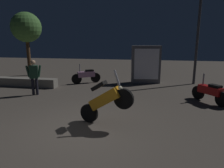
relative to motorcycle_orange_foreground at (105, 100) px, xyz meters
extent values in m
plane|color=#4C443D|center=(-0.56, -0.40, -0.74)|extent=(40.00, 40.00, 0.00)
cylinder|color=black|center=(-0.53, 0.15, -0.46)|extent=(0.57, 0.25, 0.56)
cylinder|color=black|center=(0.53, -0.15, 0.12)|extent=(0.57, 0.25, 0.56)
cube|color=orange|center=(0.00, 0.00, 0.06)|extent=(1.01, 0.55, 0.76)
cube|color=black|center=(-0.19, 0.05, 0.40)|extent=(0.47, 0.34, 0.32)
cylinder|color=gray|center=(0.34, -0.09, 0.66)|extent=(0.21, 0.11, 0.44)
sphere|color=#F2EABF|center=(0.44, -0.12, 0.40)|extent=(0.12, 0.12, 0.12)
cylinder|color=black|center=(-1.84, 5.74, -0.46)|extent=(0.52, 0.39, 0.56)
cylinder|color=black|center=(-2.76, 5.14, -0.46)|extent=(0.52, 0.39, 0.56)
cube|color=#C68CB7|center=(-2.30, 5.44, -0.23)|extent=(0.96, 0.77, 0.30)
cube|color=black|center=(-2.13, 5.55, -0.03)|extent=(0.50, 0.44, 0.10)
cylinder|color=gray|center=(-2.59, 5.25, 0.14)|extent=(0.08, 0.08, 0.45)
sphere|color=#F2EABF|center=(-2.68, 5.19, -0.18)|extent=(0.12, 0.12, 0.12)
cylinder|color=black|center=(3.84, 2.36, -0.46)|extent=(0.41, 0.51, 0.56)
cylinder|color=black|center=(3.19, 3.25, -0.46)|extent=(0.41, 0.51, 0.56)
cube|color=#B71414|center=(3.52, 2.80, -0.23)|extent=(0.80, 0.94, 0.30)
cube|color=black|center=(3.63, 2.64, -0.03)|extent=(0.45, 0.50, 0.10)
cylinder|color=gray|center=(3.31, 3.09, 0.14)|extent=(0.08, 0.08, 0.45)
sphere|color=#F2EABF|center=(3.25, 3.17, -0.18)|extent=(0.12, 0.12, 0.12)
cylinder|color=black|center=(-3.71, 2.67, -0.37)|extent=(0.12, 0.12, 0.76)
cylinder|color=black|center=(-3.85, 2.61, -0.37)|extent=(0.12, 0.12, 0.76)
cube|color=#1E3F2D|center=(-3.78, 2.64, 0.29)|extent=(0.43, 0.36, 0.56)
sphere|color=tan|center=(-3.78, 2.64, 0.71)|extent=(0.21, 0.21, 0.21)
cylinder|color=#1E3F2D|center=(-3.56, 2.74, 0.32)|extent=(0.20, 0.15, 0.51)
cylinder|color=#1E3F2D|center=(-4.00, 2.54, 0.32)|extent=(0.20, 0.15, 0.51)
cylinder|color=#38383D|center=(3.64, 6.35, 1.51)|extent=(0.14, 0.14, 4.52)
cylinder|color=#4C331E|center=(-6.95, 7.27, 0.52)|extent=(0.24, 0.24, 2.53)
sphere|color=#477A38|center=(-6.95, 7.27, 2.47)|extent=(1.97, 1.97, 1.97)
cube|color=#595960|center=(0.98, 6.16, 0.31)|extent=(1.66, 0.75, 2.10)
cube|color=white|center=(1.02, 5.89, 0.36)|extent=(1.33, 0.25, 1.68)
cube|color=gray|center=(-5.39, 4.06, -0.52)|extent=(3.81, 0.50, 0.45)
camera|label=1|loc=(1.17, -5.27, 1.66)|focal=32.28mm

